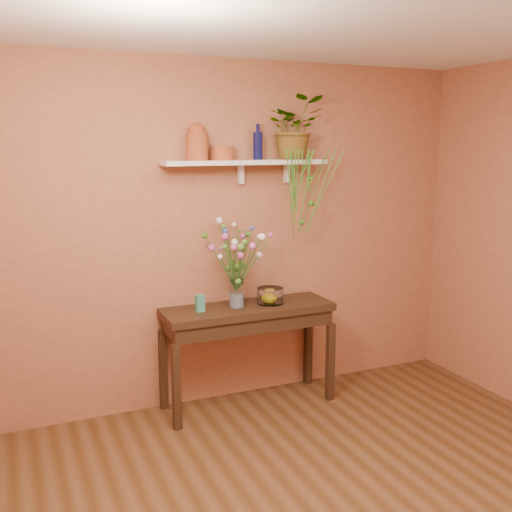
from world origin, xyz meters
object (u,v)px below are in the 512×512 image
Objects in this scene: bouquet at (237,248)px; glass_bowl at (270,296)px; spider_plant at (295,128)px; glass_vase at (236,294)px; sideboard at (248,320)px; blue_bottle at (258,145)px; terracotta_jug at (197,143)px.

bouquet is 0.49m from glass_bowl.
spider_plant reaches higher than bouquet.
bouquet reaches higher than glass_vase.
spider_plant is 1.39m from glass_vase.
blue_bottle is (0.14, 0.13, 1.35)m from sideboard.
glass_bowl is (0.28, -0.01, -0.04)m from glass_vase.
blue_bottle reaches higher than glass_bowl.
terracotta_jug is at bearing 157.53° from glass_vase.
spider_plant is at bearing 25.34° from glass_bowl.
blue_bottle reaches higher than sideboard.
glass_vase is at bearing 178.15° from glass_bowl.
sideboard is at bearing -136.32° from blue_bottle.
sideboard is 2.41× the size of bouquet.
bouquet is (0.00, -0.01, 0.36)m from glass_vase.
blue_bottle is at bearing 177.96° from spider_plant.
glass_bowl reaches higher than sideboard.
terracotta_jug is 0.84m from bouquet.
glass_bowl is at bearing -154.66° from spider_plant.
glass_vase is (-0.23, -0.13, -1.13)m from blue_bottle.
glass_vase reaches higher than glass_bowl.
glass_bowl is (-0.26, -0.12, -1.31)m from spider_plant.
terracotta_jug reaches higher than glass_vase.
spider_plant is 2.09× the size of glass_vase.
sideboard is 4.95× the size of blue_bottle.
sideboard is 1.42m from terracotta_jug.
sideboard is 0.24m from glass_vase.
spider_plant reaches higher than sideboard.
blue_bottle is 1.16m from glass_vase.
spider_plant is at bearing 15.31° from sideboard.
terracotta_jug reaches higher than sideboard.
terracotta_jug is 0.82m from spider_plant.
terracotta_jug reaches higher than blue_bottle.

